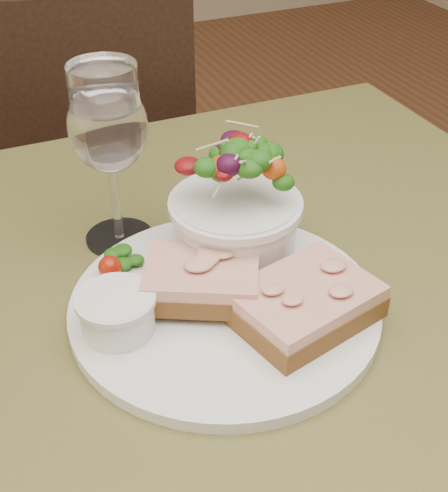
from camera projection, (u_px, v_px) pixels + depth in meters
name	position (u px, v px, depth m)	size (l,w,h in m)	color
cafe_table	(240.00, 382.00, 0.69)	(0.80, 0.80, 0.75)	#4E4A21
chair_far	(88.00, 275.00, 1.41)	(0.51, 0.51, 0.90)	black
dinner_plate	(224.00, 306.00, 0.62)	(0.28, 0.28, 0.01)	white
sandwich_front	(304.00, 303.00, 0.59)	(0.14, 0.11, 0.03)	#4B2714
sandwich_back	(202.00, 279.00, 0.60)	(0.12, 0.11, 0.03)	#4B2714
ramekin	(117.00, 312.00, 0.57)	(0.06, 0.06, 0.04)	white
salad_bowl	(235.00, 201.00, 0.64)	(0.12, 0.12, 0.13)	white
garnish	(118.00, 264.00, 0.65)	(0.05, 0.04, 0.02)	#0D3C0B
wine_glass	(108.00, 132.00, 0.64)	(0.08, 0.08, 0.18)	white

